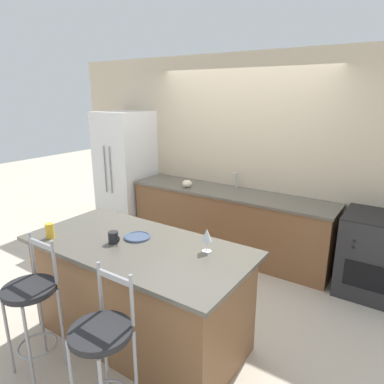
{
  "coord_description": "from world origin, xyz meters",
  "views": [
    {
      "loc": [
        2.08,
        -3.63,
        2.18
      ],
      "look_at": [
        0.07,
        -0.64,
        1.14
      ],
      "focal_mm": 32.0,
      "sensor_mm": 36.0,
      "label": 1
    }
  ],
  "objects": [
    {
      "name": "bar_stool_near",
      "position": [
        -0.23,
        -2.41,
        0.62
      ],
      "size": [
        0.4,
        0.4,
        1.12
      ],
      "color": "#99999E",
      "rests_on": "ground_plane"
    },
    {
      "name": "coffee_mug",
      "position": [
        0.01,
        -1.75,
        0.99
      ],
      "size": [
        0.12,
        0.09,
        0.1
      ],
      "color": "#232326",
      "rests_on": "kitchen_island"
    },
    {
      "name": "wall_back",
      "position": [
        0.0,
        0.71,
        1.35
      ],
      "size": [
        6.0,
        0.07,
        2.7
      ],
      "color": "beige",
      "rests_on": "ground_plane"
    },
    {
      "name": "refrigerator",
      "position": [
        -1.84,
        0.3,
        0.95
      ],
      "size": [
        0.74,
        0.8,
        1.91
      ],
      "color": "white",
      "rests_on": "ground_plane"
    },
    {
      "name": "ground_plane",
      "position": [
        0.0,
        0.0,
        0.0
      ],
      "size": [
        18.0,
        18.0,
        0.0
      ],
      "primitive_type": "plane",
      "color": "beige"
    },
    {
      "name": "pumpkin_decoration",
      "position": [
        -0.59,
        0.22,
        0.95
      ],
      "size": [
        0.14,
        0.14,
        0.13
      ],
      "color": "beige",
      "rests_on": "back_counter"
    },
    {
      "name": "kitchen_island",
      "position": [
        0.19,
        -1.66,
        0.47
      ],
      "size": [
        2.0,
        0.98,
        0.94
      ],
      "color": "brown",
      "rests_on": "ground_plane"
    },
    {
      "name": "wine_glass",
      "position": [
        0.76,
        -1.44,
        1.08
      ],
      "size": [
        0.08,
        0.08,
        0.2
      ],
      "color": "white",
      "rests_on": "kitchen_island"
    },
    {
      "name": "back_counter",
      "position": [
        0.0,
        0.38,
        0.45
      ],
      "size": [
        2.88,
        0.69,
        0.89
      ],
      "color": "brown",
      "rests_on": "ground_plane"
    },
    {
      "name": "tumbler_cup",
      "position": [
        -0.54,
        -1.99,
        1.0
      ],
      "size": [
        0.07,
        0.07,
        0.13
      ],
      "color": "gold",
      "rests_on": "kitchen_island"
    },
    {
      "name": "oven_range",
      "position": [
        1.87,
        0.35,
        0.46
      ],
      "size": [
        0.76,
        0.69,
        0.92
      ],
      "color": "#28282B",
      "rests_on": "ground_plane"
    },
    {
      "name": "bar_stool_far",
      "position": [
        0.6,
        -2.44,
        0.62
      ],
      "size": [
        0.4,
        0.4,
        1.12
      ],
      "color": "#99999E",
      "rests_on": "ground_plane"
    },
    {
      "name": "dinner_plate",
      "position": [
        0.1,
        -1.56,
        0.94
      ],
      "size": [
        0.24,
        0.24,
        0.02
      ],
      "color": "#425170",
      "rests_on": "kitchen_island"
    },
    {
      "name": "sink_faucet",
      "position": [
        0.0,
        0.59,
        1.03
      ],
      "size": [
        0.02,
        0.13,
        0.22
      ],
      "color": "#ADAFB5",
      "rests_on": "back_counter"
    }
  ]
}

